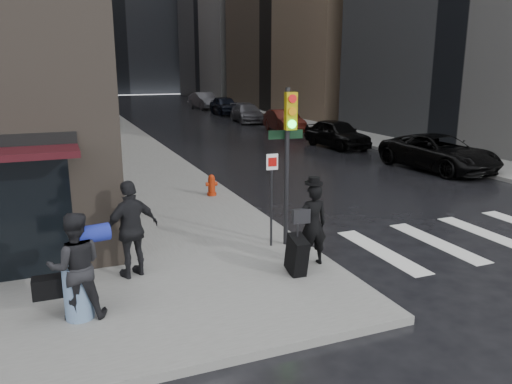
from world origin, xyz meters
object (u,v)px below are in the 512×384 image
parked_car_0 (439,153)px  parked_car_4 (225,105)px  man_overcoat (309,229)px  traffic_light (287,146)px  parked_car_2 (284,121)px  parked_car_3 (247,113)px  man_greycoat (132,229)px  parked_car_5 (204,101)px  man_jeans (75,266)px  parked_car_1 (337,133)px  fire_hydrant (212,186)px

parked_car_0 → parked_car_4: bearing=85.5°
man_overcoat → traffic_light: traffic_light is taller
parked_car_2 → parked_car_3: (0.03, 6.70, -0.04)m
man_overcoat → parked_car_0: 12.35m
man_greycoat → parked_car_5: man_greycoat is taller
man_jeans → parked_car_4: size_ratio=0.38×
man_jeans → parked_car_1: man_jeans is taller
man_overcoat → parked_car_1: man_overcoat is taller
parked_car_4 → man_greycoat: bearing=-109.2°
parked_car_1 → parked_car_2: parked_car_1 is taller
traffic_light → parked_car_3: size_ratio=0.75×
man_overcoat → man_greycoat: 3.48m
parked_car_2 → man_jeans: bearing=-117.1°
fire_hydrant → parked_car_1: 12.10m
parked_car_0 → parked_car_2: (-0.69, 13.40, 0.01)m
parked_car_5 → man_greycoat: bearing=-111.8°
parked_car_0 → parked_car_4: (-0.24, 26.81, 0.09)m
man_jeans → parked_car_0: (14.33, 7.95, -0.32)m
man_overcoat → man_greycoat: size_ratio=0.99×
parked_car_0 → parked_car_4: parked_car_4 is taller
man_overcoat → traffic_light: bearing=-90.7°
man_jeans → man_greycoat: (1.08, 1.38, 0.06)m
parked_car_4 → parked_car_5: (0.02, 6.70, 0.02)m
man_jeans → parked_car_4: 37.50m
parked_car_0 → parked_car_5: 33.51m
man_jeans → man_greycoat: 1.75m
man_overcoat → parked_car_5: size_ratio=0.37×
man_greycoat → parked_car_0: (13.25, 6.57, -0.38)m
fire_hydrant → parked_car_1: parked_car_1 is taller
man_overcoat → parked_car_1: bearing=-119.7°
parked_car_5 → man_jeans: bearing=-112.6°
parked_car_0 → parked_car_2: parked_car_2 is taller
man_greycoat → traffic_light: (3.46, 0.44, 1.33)m
traffic_light → parked_car_3: traffic_light is taller
fire_hydrant → parked_car_0: size_ratio=0.13×
parked_car_1 → parked_car_3: parked_car_1 is taller
parked_car_4 → parked_car_1: bearing=-89.5°
man_jeans → man_overcoat: bearing=-172.1°
man_jeans → parked_car_2: bearing=-121.5°
man_greycoat → parked_car_2: 23.60m
parked_car_1 → man_greycoat: bearing=-137.4°
parked_car_1 → parked_car_4: size_ratio=0.91×
man_overcoat → man_jeans: man_overcoat is taller
man_overcoat → parked_car_1: (9.09, 14.12, -0.20)m
man_jeans → parked_car_5: size_ratio=0.35×
fire_hydrant → parked_car_2: 17.26m
fire_hydrant → parked_car_3: parked_car_3 is taller
man_overcoat → fire_hydrant: 6.32m
parked_car_2 → man_overcoat: bearing=-108.3°
man_jeans → parked_car_0: size_ratio=0.35×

